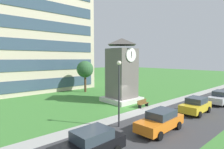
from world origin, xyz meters
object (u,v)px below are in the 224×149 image
at_px(tree_near_tower, 85,69).
at_px(parked_car_black, 90,144).
at_px(parked_car_yellow, 196,105).
at_px(parked_car_silver, 220,97).
at_px(park_bench, 143,103).
at_px(clock_tower, 122,74).
at_px(parked_car_orange, 160,121).
at_px(street_lamp, 119,86).

relative_size(tree_near_tower, parked_car_black, 1.23).
bearing_deg(parked_car_yellow, parked_car_silver, -3.18).
height_order(park_bench, parked_car_silver, parked_car_silver).
distance_m(clock_tower, parked_car_orange, 11.02).
bearing_deg(street_lamp, parked_car_silver, -11.18).
xyz_separation_m(parked_car_black, parked_car_silver, (20.04, -0.54, 0.00)).
distance_m(clock_tower, tree_near_tower, 9.36).
relative_size(parked_car_black, parked_car_orange, 0.94).
bearing_deg(parked_car_yellow, park_bench, 112.65).
height_order(street_lamp, parked_car_yellow, street_lamp).
bearing_deg(parked_car_silver, park_bench, 146.71).
relative_size(clock_tower, parked_car_yellow, 1.98).
height_order(clock_tower, parked_car_orange, clock_tower).
xyz_separation_m(park_bench, parked_car_orange, (-4.81, -5.59, 0.40)).
xyz_separation_m(park_bench, parked_car_yellow, (2.23, -5.34, 0.40)).
height_order(tree_near_tower, parked_car_orange, tree_near_tower).
xyz_separation_m(parked_car_orange, parked_car_yellow, (7.04, 0.24, -0.00)).
xyz_separation_m(clock_tower, parked_car_yellow, (2.04, -9.15, -2.90)).
distance_m(parked_car_black, parked_car_yellow, 13.59).
height_order(street_lamp, parked_car_black, street_lamp).
relative_size(clock_tower, parked_car_orange, 1.80).
height_order(street_lamp, parked_car_silver, street_lamp).
bearing_deg(clock_tower, parked_car_silver, -48.20).
height_order(parked_car_black, parked_car_orange, same).
height_order(clock_tower, parked_car_black, clock_tower).
bearing_deg(parked_car_yellow, street_lamp, 163.23).
height_order(clock_tower, park_bench, clock_tower).
distance_m(parked_car_yellow, parked_car_silver, 6.46).
xyz_separation_m(parked_car_black, parked_car_yellow, (13.59, -0.19, -0.00)).
bearing_deg(parked_car_orange, tree_near_tower, 74.23).
relative_size(parked_car_black, parked_car_silver, 0.95).
xyz_separation_m(clock_tower, parked_car_orange, (-4.99, -9.39, -2.89)).
xyz_separation_m(street_lamp, parked_car_black, (-4.74, -2.48, -2.67)).
xyz_separation_m(clock_tower, parked_car_black, (-11.55, -8.96, -2.90)).
distance_m(street_lamp, tree_near_tower, 17.36).
bearing_deg(clock_tower, park_bench, -92.80).
xyz_separation_m(park_bench, tree_near_tower, (0.49, 13.16, 3.50)).
relative_size(clock_tower, tree_near_tower, 1.57).
relative_size(street_lamp, parked_car_black, 1.28).
distance_m(clock_tower, street_lamp, 9.40).
bearing_deg(park_bench, parked_car_yellow, -67.35).
bearing_deg(park_bench, street_lamp, -157.96).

